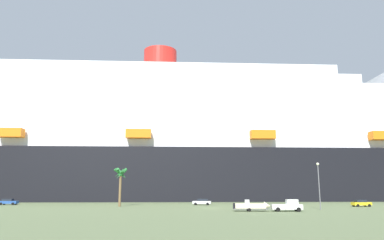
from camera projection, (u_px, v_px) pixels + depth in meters
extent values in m
plane|color=#66754C|center=(210.00, 203.00, 106.78)|extent=(600.00, 600.00, 0.00)
cube|color=black|center=(252.00, 176.00, 133.22)|extent=(233.34, 56.78, 17.54)
cube|color=white|center=(251.00, 148.00, 135.19)|extent=(205.47, 51.37, 3.33)
cube|color=white|center=(239.00, 139.00, 135.58)|extent=(197.42, 49.72, 3.33)
cube|color=white|center=(226.00, 130.00, 135.98)|extent=(191.42, 48.65, 3.33)
cube|color=white|center=(214.00, 122.00, 136.38)|extent=(180.03, 46.93, 3.33)
cube|color=white|center=(202.00, 113.00, 136.78)|extent=(167.59, 45.31, 3.33)
cube|color=white|center=(190.00, 104.00, 137.17)|extent=(158.61, 44.10, 3.33)
cube|color=white|center=(178.00, 96.00, 137.57)|extent=(151.86, 43.28, 3.33)
cube|color=white|center=(166.00, 87.00, 137.97)|extent=(141.57, 41.85, 3.33)
cube|color=white|center=(154.00, 79.00, 138.37)|extent=(133.74, 40.91, 3.33)
cylinder|color=red|center=(160.00, 63.00, 139.69)|extent=(13.81, 13.81, 9.52)
cube|color=orange|center=(10.00, 133.00, 113.64)|extent=(8.27, 3.94, 2.80)
cube|color=orange|center=(139.00, 134.00, 115.66)|extent=(8.27, 3.94, 2.80)
cube|color=orange|center=(263.00, 135.00, 117.67)|extent=(8.27, 3.94, 2.80)
cube|color=orange|center=(382.00, 136.00, 119.68)|extent=(8.27, 3.94, 2.80)
cube|color=white|center=(287.00, 207.00, 66.90)|extent=(5.60, 2.01, 0.90)
cube|color=white|center=(292.00, 202.00, 67.03)|extent=(2.02, 1.84, 0.90)
cube|color=#26333F|center=(295.00, 202.00, 66.99)|extent=(0.10, 1.68, 0.63)
cylinder|color=black|center=(296.00, 209.00, 67.72)|extent=(0.80, 0.28, 0.80)
cylinder|color=black|center=(299.00, 210.00, 65.76)|extent=(0.80, 0.28, 0.80)
cylinder|color=black|center=(276.00, 209.00, 67.88)|extent=(0.80, 0.28, 0.80)
cylinder|color=black|center=(278.00, 210.00, 65.91)|extent=(0.80, 0.28, 0.80)
cube|color=#595960|center=(250.00, 209.00, 67.11)|extent=(6.17, 1.65, 0.16)
cube|color=#595960|center=(270.00, 209.00, 66.96)|extent=(2.02, 0.12, 0.10)
cylinder|color=black|center=(248.00, 209.00, 68.00)|extent=(0.64, 0.22, 0.64)
cylinder|color=black|center=(249.00, 210.00, 66.20)|extent=(0.64, 0.22, 0.64)
cube|color=beige|center=(250.00, 206.00, 67.21)|extent=(5.61, 1.84, 0.90)
cone|color=beige|center=(267.00, 206.00, 67.08)|extent=(1.20, 1.65, 1.65)
cube|color=silver|center=(247.00, 202.00, 67.39)|extent=(0.80, 1.00, 0.70)
cube|color=black|center=(234.00, 206.00, 67.34)|extent=(0.36, 0.50, 1.10)
cylinder|color=brown|center=(120.00, 190.00, 85.75)|extent=(0.58, 0.58, 7.61)
cone|color=#287233|center=(122.00, 174.00, 86.43)|extent=(0.99, 3.51, 1.87)
cone|color=#287233|center=(122.00, 174.00, 86.80)|extent=(3.03, 2.31, 2.64)
cone|color=#287233|center=(120.00, 174.00, 86.81)|extent=(2.97, 2.43, 2.63)
cone|color=#287233|center=(119.00, 174.00, 86.51)|extent=(0.81, 3.10, 2.76)
cone|color=#287233|center=(119.00, 174.00, 86.18)|extent=(3.15, 2.61, 2.07)
cone|color=#287233|center=(121.00, 174.00, 86.17)|extent=(2.78, 2.48, 2.81)
sphere|color=#287233|center=(121.00, 174.00, 86.46)|extent=(1.10, 1.10, 1.10)
cylinder|color=slate|center=(319.00, 187.00, 72.57)|extent=(0.20, 0.20, 8.88)
sphere|color=#F9F2CC|center=(318.00, 164.00, 73.46)|extent=(0.56, 0.56, 0.56)
cube|color=silver|center=(202.00, 202.00, 93.04)|extent=(4.90, 2.24, 0.70)
cube|color=#1E232D|center=(203.00, 200.00, 93.13)|extent=(2.80, 1.89, 0.55)
cylinder|color=black|center=(195.00, 204.00, 92.26)|extent=(0.68, 0.27, 0.66)
cylinder|color=black|center=(196.00, 204.00, 94.07)|extent=(0.68, 0.27, 0.66)
cylinder|color=black|center=(208.00, 204.00, 91.87)|extent=(0.68, 0.27, 0.66)
cylinder|color=black|center=(208.00, 204.00, 93.69)|extent=(0.68, 0.27, 0.66)
cube|color=#264C99|center=(9.00, 202.00, 93.73)|extent=(4.74, 2.14, 0.70)
cube|color=#1E232D|center=(8.00, 200.00, 93.84)|extent=(2.70, 1.79, 0.55)
cylinder|color=black|center=(16.00, 204.00, 94.59)|extent=(0.68, 0.27, 0.66)
cylinder|color=black|center=(13.00, 204.00, 92.86)|extent=(0.68, 0.27, 0.66)
cylinder|color=black|center=(4.00, 204.00, 94.47)|extent=(0.68, 0.27, 0.66)
cylinder|color=black|center=(1.00, 204.00, 92.74)|extent=(0.68, 0.27, 0.66)
cube|color=yellow|center=(361.00, 204.00, 84.71)|extent=(4.51, 2.46, 0.70)
cube|color=#1E232D|center=(360.00, 201.00, 84.81)|extent=(2.62, 2.00, 0.55)
cylinder|color=black|center=(365.00, 205.00, 85.69)|extent=(0.68, 0.31, 0.66)
cylinder|color=black|center=(369.00, 205.00, 83.88)|extent=(0.68, 0.31, 0.66)
cylinder|color=black|center=(354.00, 205.00, 85.41)|extent=(0.68, 0.31, 0.66)
cylinder|color=black|center=(358.00, 205.00, 83.60)|extent=(0.68, 0.31, 0.66)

